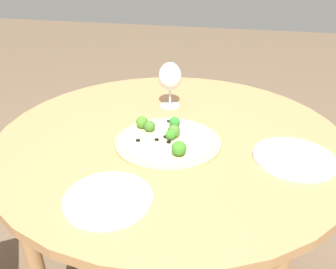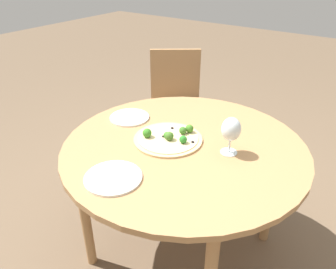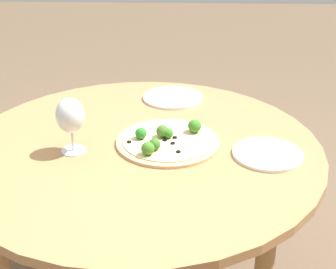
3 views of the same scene
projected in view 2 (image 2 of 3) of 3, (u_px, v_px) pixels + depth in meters
ground_plane at (181, 249)px, 1.89m from camera, size 12.00×12.00×0.00m
dining_table at (184, 157)px, 1.57m from camera, size 1.15×1.15×0.70m
chair at (176, 103)px, 2.51m from camera, size 0.56×0.56×0.86m
pizza at (169, 138)px, 1.57m from camera, size 0.33×0.33×0.06m
wine_glass at (231, 130)px, 1.42m from camera, size 0.09×0.09×0.17m
plate_near at (113, 178)px, 1.31m from camera, size 0.23×0.23×0.01m
plate_far at (129, 117)px, 1.77m from camera, size 0.21×0.21×0.01m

